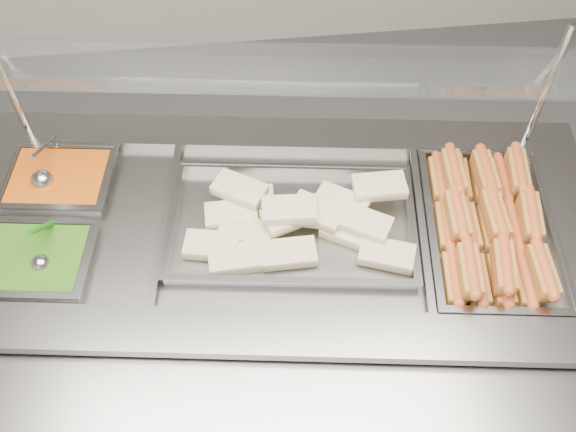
{
  "coord_description": "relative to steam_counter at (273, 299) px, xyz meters",
  "views": [
    {
      "loc": [
        -0.1,
        -0.68,
        2.44
      ],
      "look_at": [
        0.03,
        0.44,
        0.95
      ],
      "focal_mm": 40.0,
      "sensor_mm": 36.0,
      "label": 1
    }
  ],
  "objects": [
    {
      "name": "pan_wraps",
      "position": [
        0.06,
        -0.01,
        0.44
      ],
      "size": [
        0.75,
        0.51,
        0.07
      ],
      "color": "gray",
      "rests_on": "steam_counter"
    },
    {
      "name": "pan_hotdogs",
      "position": [
        0.64,
        -0.09,
        0.42
      ],
      "size": [
        0.43,
        0.61,
        0.1
      ],
      "color": "gray",
      "rests_on": "steam_counter"
    },
    {
      "name": "pan_beans",
      "position": [
        -0.64,
        0.24,
        0.42
      ],
      "size": [
        0.34,
        0.29,
        0.1
      ],
      "color": "gray",
      "rests_on": "steam_counter"
    },
    {
      "name": "tray_rail",
      "position": [
        -0.07,
        -0.52,
        0.42
      ],
      "size": [
        1.88,
        0.63,
        0.05
      ],
      "color": "gray",
      "rests_on": "steam_counter"
    },
    {
      "name": "hotdogs_in_buns",
      "position": [
        0.62,
        -0.09,
        0.48
      ],
      "size": [
        0.36,
        0.57,
        0.12
      ],
      "color": "brown",
      "rests_on": "pan_hotdogs"
    },
    {
      "name": "sneeze_guard",
      "position": [
        0.03,
        0.22,
        0.84
      ],
      "size": [
        1.73,
        0.54,
        0.46
      ],
      "color": "silver",
      "rests_on": "steam_counter"
    },
    {
      "name": "steam_counter",
      "position": [
        0.0,
        0.0,
        0.0
      ],
      "size": [
        2.05,
        1.12,
        0.93
      ],
      "color": "slate",
      "rests_on": "ground"
    },
    {
      "name": "ladle",
      "position": [
        -0.68,
        0.23,
        0.47
      ],
      "size": [
        0.07,
        0.2,
        0.15
      ],
      "color": "#ABABAF",
      "rests_on": "pan_beans"
    },
    {
      "name": "tortilla_wraps",
      "position": [
        0.07,
        -0.02,
        0.48
      ],
      "size": [
        0.67,
        0.41,
        0.1
      ],
      "color": "beige",
      "rests_on": "pan_wraps"
    },
    {
      "name": "serving_spoon",
      "position": [
        -0.65,
        -0.06,
        0.48
      ],
      "size": [
        0.06,
        0.18,
        0.15
      ],
      "color": "#ABABAF",
      "rests_on": "pan_peas"
    },
    {
      "name": "pan_peas",
      "position": [
        -0.68,
        -0.06,
        0.42
      ],
      "size": [
        0.34,
        0.29,
        0.1
      ],
      "color": "gray",
      "rests_on": "steam_counter"
    }
  ]
}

